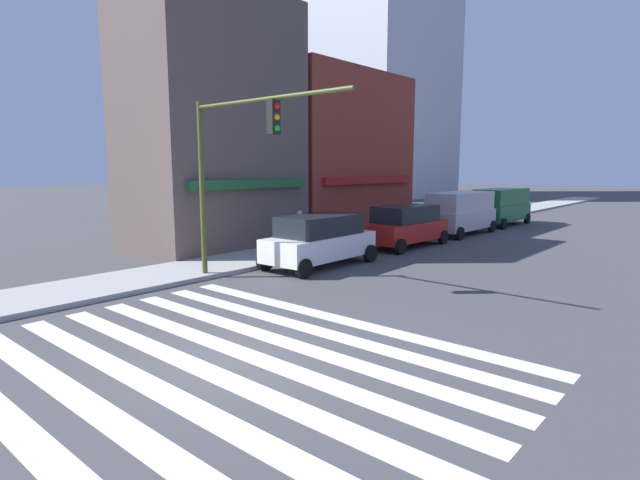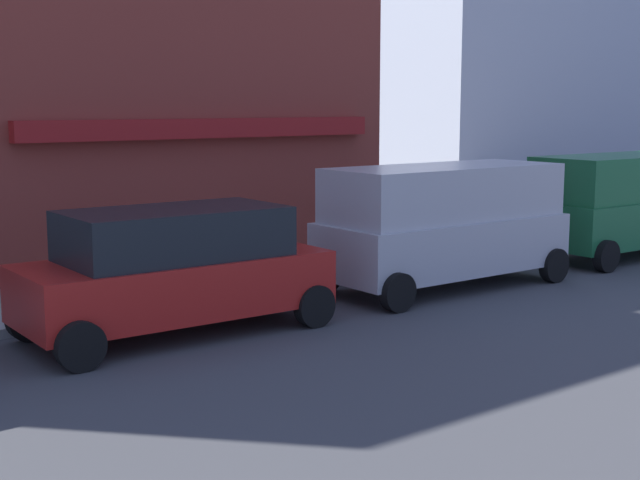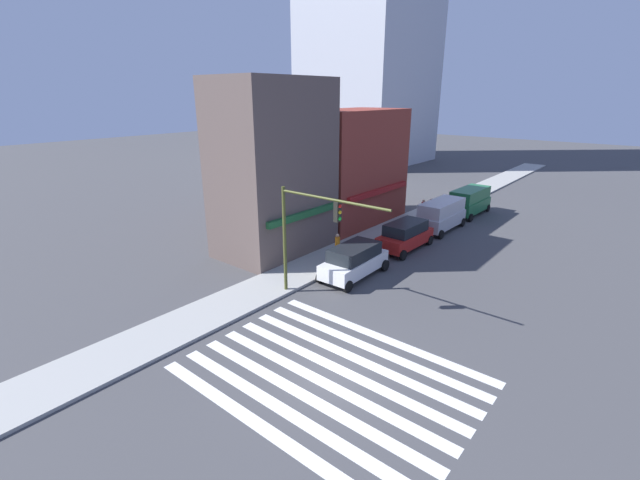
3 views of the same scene
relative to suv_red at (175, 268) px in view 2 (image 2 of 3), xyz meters
The scene contains 5 objects.
suv_red is the anchor object (origin of this frame).
van_silver 5.77m from the suv_red, ahead, with size 5.03×2.22×2.34m.
van_green 11.68m from the suv_red, ahead, with size 5.05×2.22×2.34m.
pedestrian_grey_coat 7.91m from the suv_red, 13.36° to the left, with size 0.32×0.32×1.77m.
pedestrian_red_jacket 7.33m from the suv_red, 17.16° to the left, with size 0.32×0.32×1.77m.
Camera 2 is at (8.02, -7.20, 3.51)m, focal length 50.00 mm.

